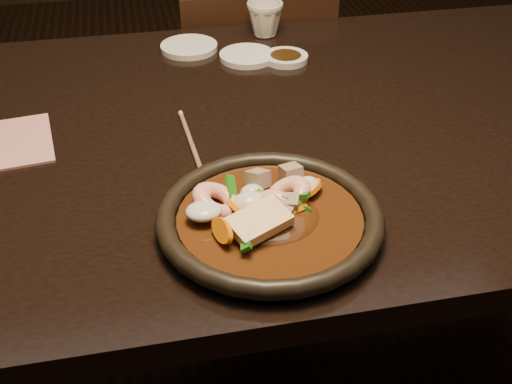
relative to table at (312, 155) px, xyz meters
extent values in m
cube|color=black|center=(0.00, 0.00, 0.06)|extent=(1.60, 0.90, 0.04)
cube|color=black|center=(0.02, 0.64, -0.28)|extent=(0.41, 0.41, 0.04)
cylinder|color=black|center=(0.18, 0.79, -0.49)|extent=(0.03, 0.03, 0.37)
cylinder|color=black|center=(0.16, 0.48, -0.49)|extent=(0.03, 0.03, 0.37)
cylinder|color=black|center=(-0.13, 0.81, -0.49)|extent=(0.03, 0.03, 0.37)
cylinder|color=black|center=(-0.15, 0.50, -0.49)|extent=(0.03, 0.03, 0.37)
cube|color=black|center=(0.00, 0.47, -0.07)|extent=(0.36, 0.05, 0.40)
cylinder|color=black|center=(-0.14, -0.28, 0.08)|extent=(0.27, 0.27, 0.01)
torus|color=black|center=(-0.14, -0.28, 0.10)|extent=(0.30, 0.30, 0.03)
cylinder|color=#371B0A|center=(-0.14, -0.28, 0.09)|extent=(0.24, 0.24, 0.01)
ellipsoid|color=#371B0A|center=(-0.14, -0.28, 0.09)|extent=(0.14, 0.13, 0.04)
torus|color=#F8AF9D|center=(-0.21, -0.25, 0.11)|extent=(0.08, 0.08, 0.04)
torus|color=#F8AF9D|center=(-0.11, -0.25, 0.10)|extent=(0.08, 0.07, 0.05)
torus|color=#F8AF9D|center=(-0.14, -0.28, 0.10)|extent=(0.08, 0.08, 0.06)
cube|color=gray|center=(-0.12, -0.28, 0.10)|extent=(0.03, 0.03, 0.03)
cube|color=gray|center=(-0.13, -0.29, 0.11)|extent=(0.04, 0.04, 0.03)
cube|color=gray|center=(-0.10, -0.21, 0.11)|extent=(0.03, 0.04, 0.03)
cube|color=gray|center=(-0.14, -0.28, 0.11)|extent=(0.04, 0.04, 0.03)
cube|color=gray|center=(-0.14, -0.21, 0.11)|extent=(0.04, 0.04, 0.03)
cube|color=gray|center=(-0.12, -0.28, 0.11)|extent=(0.03, 0.03, 0.02)
cylinder|color=orange|center=(-0.21, -0.32, 0.11)|extent=(0.04, 0.05, 0.04)
cylinder|color=orange|center=(-0.11, -0.29, 0.10)|extent=(0.06, 0.05, 0.04)
cylinder|color=orange|center=(-0.14, -0.27, 0.11)|extent=(0.06, 0.06, 0.04)
cylinder|color=orange|center=(-0.11, -0.24, 0.10)|extent=(0.06, 0.06, 0.03)
cylinder|color=orange|center=(-0.08, -0.24, 0.11)|extent=(0.06, 0.06, 0.03)
cylinder|color=orange|center=(-0.18, -0.27, 0.10)|extent=(0.05, 0.05, 0.04)
cube|color=#1E6413|center=(-0.11, -0.26, 0.11)|extent=(0.04, 0.03, 0.02)
cube|color=#1E6413|center=(-0.18, -0.23, 0.11)|extent=(0.02, 0.04, 0.03)
cube|color=#1E6413|center=(-0.13, -0.28, 0.10)|extent=(0.04, 0.03, 0.03)
cube|color=#1E6413|center=(-0.11, -0.28, 0.11)|extent=(0.04, 0.03, 0.03)
cube|color=#1E6413|center=(-0.18, -0.33, 0.11)|extent=(0.02, 0.04, 0.02)
cube|color=#1E6413|center=(-0.14, -0.26, 0.11)|extent=(0.03, 0.04, 0.01)
ellipsoid|color=beige|center=(-0.16, -0.23, 0.10)|extent=(0.03, 0.03, 0.03)
ellipsoid|color=beige|center=(-0.17, -0.26, 0.11)|extent=(0.04, 0.04, 0.03)
ellipsoid|color=beige|center=(-0.23, -0.27, 0.11)|extent=(0.05, 0.04, 0.02)
ellipsoid|color=beige|center=(-0.14, -0.28, 0.11)|extent=(0.03, 0.04, 0.02)
ellipsoid|color=beige|center=(-0.15, -0.29, 0.10)|extent=(0.04, 0.04, 0.02)
ellipsoid|color=beige|center=(-0.08, -0.23, 0.10)|extent=(0.03, 0.03, 0.03)
cube|color=#FFD698|center=(-0.16, -0.31, 0.12)|extent=(0.09, 0.07, 0.03)
cylinder|color=silver|center=(0.01, 0.24, 0.08)|extent=(0.09, 0.09, 0.01)
cylinder|color=silver|center=(-0.07, 0.26, 0.08)|extent=(0.11, 0.11, 0.01)
cylinder|color=silver|center=(-0.18, 0.33, 0.08)|extent=(0.12, 0.12, 0.01)
imported|color=beige|center=(0.00, 0.38, 0.12)|extent=(0.10, 0.10, 0.08)
cylinder|color=tan|center=(-0.22, -0.08, 0.08)|extent=(0.02, 0.25, 0.01)
cylinder|color=tan|center=(-0.22, -0.07, 0.08)|extent=(0.02, 0.25, 0.01)
cube|color=#B2706E|center=(-0.52, 0.01, 0.08)|extent=(0.18, 0.18, 0.00)
camera|label=1|loc=(-0.30, -0.93, 0.61)|focal=45.00mm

